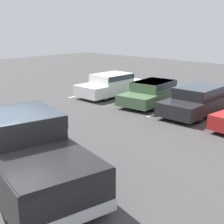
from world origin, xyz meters
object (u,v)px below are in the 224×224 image
object	(u,v)px
parked_sedan_a	(111,84)
parked_sedan_b	(153,92)
parked_sedan_c	(198,99)
pickup_truck	(24,150)

from	to	relation	value
parked_sedan_a	parked_sedan_b	distance (m)	3.05
parked_sedan_a	parked_sedan_c	size ratio (longest dim) A/B	0.96
pickup_truck	parked_sedan_c	bearing A→B (deg)	102.28
parked_sedan_b	pickup_truck	bearing A→B (deg)	10.34
parked_sedan_b	parked_sedan_c	bearing A→B (deg)	82.32
parked_sedan_a	pickup_truck	bearing A→B (deg)	31.82
pickup_truck	parked_sedan_b	size ratio (longest dim) A/B	1.31
parked_sedan_a	parked_sedan_c	bearing A→B (deg)	90.10
parked_sedan_c	pickup_truck	bearing A→B (deg)	-0.53
parked_sedan_b	parked_sedan_a	bearing A→B (deg)	-94.32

